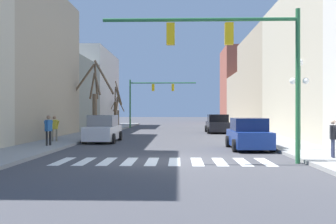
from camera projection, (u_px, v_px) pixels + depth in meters
ground_plane at (163, 161)px, 15.89m from camera, size 240.00×240.00×0.00m
sidewalk_right at (335, 160)px, 15.70m from camera, size 2.85×90.00×0.15m
building_row_left at (34, 69)px, 32.35m from camera, size 6.00×48.51×13.71m
building_row_right at (283, 76)px, 40.11m from camera, size 6.00×63.45×13.38m
crosswalk_stripes at (163, 162)px, 15.66m from camera, size 8.55×2.60×0.01m
traffic_signal_near at (238, 50)px, 15.14m from camera, size 7.62×0.28×5.96m
traffic_signal_far at (150, 92)px, 46.97m from camera, size 7.98×0.28×5.80m
street_lamp_right_corner at (299, 85)px, 19.22m from camera, size 0.95×0.36×4.44m
car_parked_left_near at (218, 124)px, 36.44m from camera, size 2.16×4.84×1.72m
car_at_intersection at (103, 129)px, 25.66m from camera, size 2.01×4.64×1.76m
car_parked_left_far at (249, 135)px, 20.64m from camera, size 2.06×4.35×1.65m
pedestrian_on_right_sidewalk at (333, 135)px, 15.82m from camera, size 0.27×0.66×1.54m
pedestrian_waiting_at_curb at (48, 128)px, 21.37m from camera, size 0.33×0.69×1.64m
pedestrian_crossing_street at (54, 126)px, 24.38m from camera, size 0.68×0.26×1.57m
street_tree_right_mid at (116, 109)px, 45.28m from camera, size 1.09×1.80×5.36m
street_tree_left_near at (118, 111)px, 51.76m from camera, size 2.10×1.94×3.99m
street_tree_right_near at (95, 98)px, 33.60m from camera, size 4.03×2.78×6.25m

